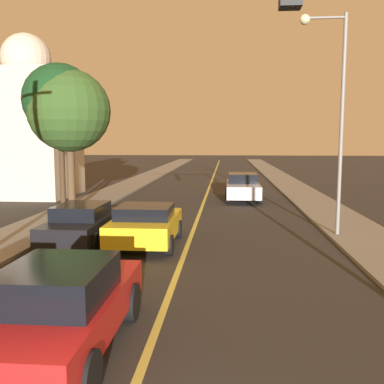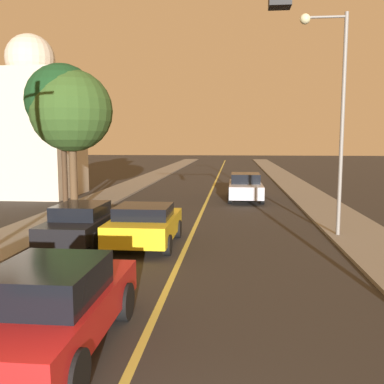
{
  "view_description": "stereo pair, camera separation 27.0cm",
  "coord_description": "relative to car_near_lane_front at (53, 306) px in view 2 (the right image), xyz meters",
  "views": [
    {
      "loc": [
        1.28,
        -2.96,
        3.51
      ],
      "look_at": [
        0.0,
        12.87,
        1.6
      ],
      "focal_mm": 40.0,
      "sensor_mm": 36.0,
      "label": 1
    },
    {
      "loc": [
        1.55,
        -2.94,
        3.51
      ],
      "look_at": [
        0.0,
        12.87,
        1.6
      ],
      "focal_mm": 40.0,
      "sensor_mm": 36.0,
      "label": 2
    }
  ],
  "objects": [
    {
      "name": "car_outer_lane_second",
      "position": [
        -2.2,
        7.49,
        -0.07
      ],
      "size": [
        1.85,
        4.45,
        1.38
      ],
      "color": "black",
      "rests_on": "ground"
    },
    {
      "name": "sidewalk_left",
      "position": [
        -4.84,
        32.41,
        -0.74
      ],
      "size": [
        2.5,
        80.0,
        0.12
      ],
      "color": "gray",
      "rests_on": "ground"
    },
    {
      "name": "car_near_lane_second",
      "position": [
        0.0,
        7.35,
        -0.07
      ],
      "size": [
        2.11,
        3.91,
        1.39
      ],
      "color": "gold",
      "rests_on": "ground"
    },
    {
      "name": "car_near_lane_front",
      "position": [
        0.0,
        0.0,
        0.0
      ],
      "size": [
        1.91,
        4.32,
        1.55
      ],
      "color": "red",
      "rests_on": "ground"
    },
    {
      "name": "road_surface",
      "position": [
        1.4,
        32.41,
        -0.8
      ],
      "size": [
        9.98,
        80.0,
        0.01
      ],
      "color": "#2D2B28",
      "rests_on": "ground"
    },
    {
      "name": "sidewalk_right",
      "position": [
        7.64,
        32.41,
        -0.74
      ],
      "size": [
        2.5,
        80.0,
        0.12
      ],
      "color": "gray",
      "rests_on": "ground"
    },
    {
      "name": "domed_building_left",
      "position": [
        -9.7,
        19.64,
        3.6
      ],
      "size": [
        5.21,
        5.21,
        10.05
      ],
      "color": "#BCB29E",
      "rests_on": "ground"
    },
    {
      "name": "tree_left_near",
      "position": [
        -5.2,
        13.4,
        4.58
      ],
      "size": [
        3.45,
        3.45,
        7.0
      ],
      "color": "#3D2B1C",
      "rests_on": "ground"
    },
    {
      "name": "car_far_oncoming",
      "position": [
        3.64,
        18.82,
        0.0
      ],
      "size": [
        2.02,
        5.0,
        1.58
      ],
      "rotation": [
        0.0,
        0.0,
        3.14
      ],
      "color": "#A5A8B2",
      "rests_on": "ground"
    },
    {
      "name": "tree_left_far",
      "position": [
        -4.75,
        13.35,
        4.1
      ],
      "size": [
        3.88,
        3.88,
        6.74
      ],
      "color": "#4C3823",
      "rests_on": "ground"
    },
    {
      "name": "streetlamp_right",
      "position": [
        6.39,
        9.17,
        4.23
      ],
      "size": [
        1.65,
        0.36,
        7.78
      ],
      "color": "slate",
      "rests_on": "ground"
    }
  ]
}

